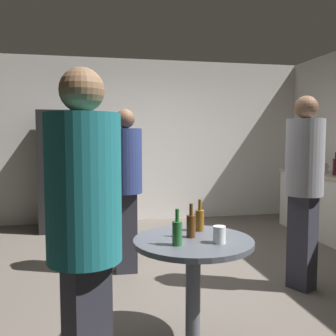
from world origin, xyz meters
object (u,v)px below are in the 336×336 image
Objects in this scene: beer_bottle_brown at (191,225)px; person_in_navy_shirt at (126,178)px; foreground_table at (193,254)px; beer_bottle_green at (177,232)px; person_in_teal_shirt at (84,226)px; wine_bottle_on_counter at (336,166)px; beer_bottle_amber at (200,219)px; refrigerator at (64,171)px; kettle at (322,168)px; plastic_cup_white at (219,235)px; person_in_gray_shirt at (304,177)px.

person_in_navy_shirt is at bearing 102.49° from beer_bottle_brown.
foreground_table is 0.26m from beer_bottle_green.
person_in_teal_shirt is (-0.68, -0.68, 0.19)m from beer_bottle_brown.
wine_bottle_on_counter is at bearing 17.68° from person_in_teal_shirt.
beer_bottle_amber is 1.35m from person_in_navy_shirt.
person_in_teal_shirt reaches higher than beer_bottle_green.
beer_bottle_amber is at bearing -142.13° from wine_bottle_on_counter.
refrigerator is at bearing -158.78° from person_in_navy_shirt.
beer_bottle_green reaches higher than foreground_table.
refrigerator is 3.81m from kettle.
refrigerator reaches higher than person_in_navy_shirt.
plastic_cup_white is at bearing 16.51° from person_in_navy_shirt.
wine_bottle_on_counter reaches higher than beer_bottle_brown.
refrigerator reaches higher than wine_bottle_on_counter.
person_in_gray_shirt is (-1.33, -1.73, 0.08)m from kettle.
kettle is 0.14× the size of person_in_gray_shirt.
beer_bottle_amber is (-2.48, -2.25, -0.15)m from kettle.
beer_bottle_brown is at bearing 13.03° from person_in_navy_shirt.
person_in_gray_shirt reaches higher than plastic_cup_white.
beer_bottle_amber is 1.17m from person_in_teal_shirt.
person_in_gray_shirt is (1.11, 0.85, 0.26)m from plastic_cup_white.
plastic_cup_white is at bearing -1.45° from beer_bottle_green.
beer_bottle_amber is 1.00× the size of beer_bottle_green.
person_in_gray_shirt is 1.05× the size of person_in_navy_shirt.
beer_bottle_green is 0.28m from plastic_cup_white.
refrigerator is 3.62m from person_in_gray_shirt.
person_in_teal_shirt is (-0.69, -0.64, 0.38)m from foreground_table.
beer_bottle_green is 0.14× the size of person_in_navy_shirt.
beer_bottle_amber is (0.10, 0.20, 0.19)m from foreground_table.
beer_bottle_brown is 2.09× the size of plastic_cup_white.
person_in_navy_shirt is at bearing -167.53° from wine_bottle_on_counter.
wine_bottle_on_counter is 3.12m from beer_bottle_amber.
kettle reaches higher than beer_bottle_amber.
plastic_cup_white is 0.06× the size of person_in_teal_shirt.
kettle is at bearing -15.90° from refrigerator.
beer_bottle_brown is at bearing 2.59° from person_in_gray_shirt.
person_in_navy_shirt is (-0.32, 1.48, 0.36)m from foreground_table.
foreground_table is (-2.56, -2.11, -0.39)m from wine_bottle_on_counter.
kettle is 3.57m from foreground_table.
beer_bottle_amber is 1.00× the size of beer_bottle_brown.
beer_bottle_brown is at bearing 129.66° from plastic_cup_white.
beer_bottle_brown is at bearing 95.50° from foreground_table.
foreground_table is 7.27× the size of plastic_cup_white.
person_in_teal_shirt is (-0.37, -2.11, 0.01)m from person_in_navy_shirt.
person_in_teal_shirt is at bearing -137.28° from foreground_table.
beer_bottle_amber is at bearing 24.05° from person_in_teal_shirt.
wine_bottle_on_counter is 1.92m from person_in_gray_shirt.
wine_bottle_on_counter is at bearing 39.52° from foreground_table.
foreground_table is 3.48× the size of beer_bottle_green.
refrigerator is 4.15m from person_in_teal_shirt.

